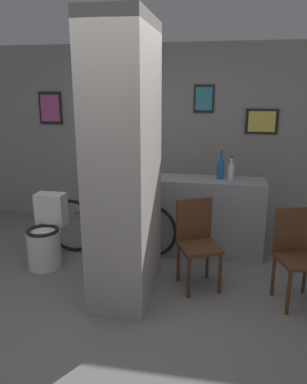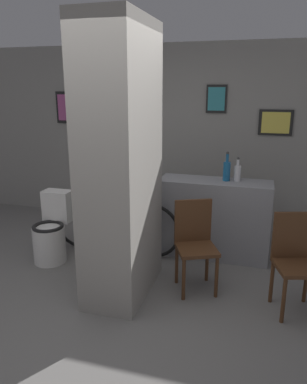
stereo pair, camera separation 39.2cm
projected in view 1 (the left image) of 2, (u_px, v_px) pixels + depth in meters
ground_plane at (103, 318)px, 3.39m from camera, size 14.00×14.00×0.00m
wall_back at (155, 136)px, 5.52m from camera, size 8.00×0.09×2.60m
pillar_center at (124, 166)px, 3.48m from camera, size 0.56×0.99×2.60m
counter_shelf at (208, 216)px, 4.61m from camera, size 1.32×0.44×0.95m
toilet at (46, 237)px, 4.32m from camera, size 0.38×0.54×0.81m
chair_near_pillar at (197, 239)px, 3.83m from camera, size 0.51×0.51×0.92m
chair_by_doorway at (297, 252)px, 3.55m from camera, size 0.48×0.48×0.92m
bicycle at (110, 227)px, 4.57m from camera, size 1.66×0.42×0.74m
bottle_tall at (221, 169)px, 4.45m from camera, size 0.08×0.08×0.35m
bottle_short at (231, 170)px, 4.46m from camera, size 0.08×0.08×0.28m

